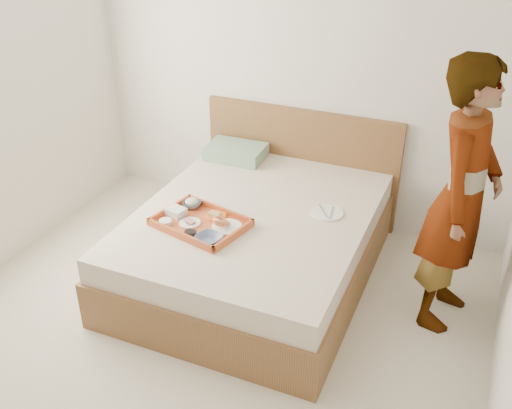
{
  "coord_description": "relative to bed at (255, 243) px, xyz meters",
  "views": [
    {
      "loc": [
        1.45,
        -2.24,
        2.6
      ],
      "look_at": [
        0.11,
        0.9,
        0.65
      ],
      "focal_mm": 41.03,
      "sensor_mm": 36.0,
      "label": 1
    }
  ],
  "objects": [
    {
      "name": "bed",
      "position": [
        0.0,
        0.0,
        0.0
      ],
      "size": [
        1.65,
        2.0,
        0.53
      ],
      "primitive_type": "cube",
      "color": "brown",
      "rests_on": "ground"
    },
    {
      "name": "tray",
      "position": [
        -0.26,
        -0.32,
        0.29
      ],
      "size": [
        0.67,
        0.55,
        0.05
      ],
      "primitive_type": "cube",
      "rotation": [
        0.0,
        0.0,
        -0.23
      ],
      "color": "#C95B26",
      "rests_on": "bed"
    },
    {
      "name": "cheese_round",
      "position": [
        -0.48,
        -0.41,
        0.3
      ],
      "size": [
        0.1,
        0.1,
        0.03
      ],
      "primitive_type": "cylinder",
      "rotation": [
        0.0,
        0.0,
        -0.23
      ],
      "color": "white",
      "rests_on": "tray"
    },
    {
      "name": "headboard",
      "position": [
        0.0,
        0.97,
        0.21
      ],
      "size": [
        1.65,
        0.06,
        0.95
      ],
      "primitive_type": "cube",
      "color": "brown",
      "rests_on": "ground"
    },
    {
      "name": "dinner_plate",
      "position": [
        0.47,
        0.17,
        0.27
      ],
      "size": [
        0.28,
        0.28,
        0.01
      ],
      "primitive_type": "cylinder",
      "rotation": [
        0.0,
        0.0,
        0.32
      ],
      "color": "white",
      "rests_on": "bed"
    },
    {
      "name": "salad_bowl",
      "position": [
        -0.42,
        -0.14,
        0.3
      ],
      "size": [
        0.16,
        0.16,
        0.04
      ],
      "primitive_type": "imported",
      "rotation": [
        0.0,
        0.0,
        -0.23
      ],
      "color": "navy",
      "rests_on": "tray"
    },
    {
      "name": "wall_back",
      "position": [
        -0.06,
        1.0,
        1.04
      ],
      "size": [
        3.5,
        0.01,
        2.6
      ],
      "primitive_type": "cube",
      "color": "silver",
      "rests_on": "ground"
    },
    {
      "name": "ground",
      "position": [
        -0.06,
        -1.0,
        -0.27
      ],
      "size": [
        3.5,
        4.0,
        0.01
      ],
      "primitive_type": "cube",
      "color": "beige",
      "rests_on": "ground"
    },
    {
      "name": "sauce_dish",
      "position": [
        -0.25,
        -0.48,
        0.3
      ],
      "size": [
        0.1,
        0.1,
        0.03
      ],
      "primitive_type": "cylinder",
      "rotation": [
        0.0,
        0.0,
        -0.23
      ],
      "color": "black",
      "rests_on": "tray"
    },
    {
      "name": "plastic_tub",
      "position": [
        -0.47,
        -0.28,
        0.31
      ],
      "size": [
        0.14,
        0.13,
        0.05
      ],
      "primitive_type": "cube",
      "rotation": [
        0.0,
        0.0,
        -0.23
      ],
      "color": "silver",
      "rests_on": "tray"
    },
    {
      "name": "bread_plate",
      "position": [
        -0.21,
        -0.19,
        0.29
      ],
      "size": [
        0.17,
        0.17,
        0.01
      ],
      "primitive_type": "cylinder",
      "rotation": [
        0.0,
        0.0,
        -0.23
      ],
      "color": "orange",
      "rests_on": "tray"
    },
    {
      "name": "prawn_plate",
      "position": [
        -0.08,
        -0.3,
        0.29
      ],
      "size": [
        0.24,
        0.24,
        0.01
      ],
      "primitive_type": "cylinder",
      "rotation": [
        0.0,
        0.0,
        -0.23
      ],
      "color": "white",
      "rests_on": "tray"
    },
    {
      "name": "pillow",
      "position": [
        -0.49,
        0.75,
        0.32
      ],
      "size": [
        0.48,
        0.33,
        0.11
      ],
      "primitive_type": "cube",
      "rotation": [
        0.0,
        0.0,
        0.03
      ],
      "color": "#8AB491",
      "rests_on": "bed"
    },
    {
      "name": "meat_plate",
      "position": [
        -0.33,
        -0.34,
        0.29
      ],
      "size": [
        0.17,
        0.17,
        0.01
      ],
      "primitive_type": "cylinder",
      "rotation": [
        0.0,
        0.0,
        -0.23
      ],
      "color": "white",
      "rests_on": "tray"
    },
    {
      "name": "person",
      "position": [
        1.33,
        0.09,
        0.62
      ],
      "size": [
        0.53,
        0.71,
        1.77
      ],
      "primitive_type": "imported",
      "rotation": [
        0.0,
        0.0,
        1.39
      ],
      "color": "silver",
      "rests_on": "ground"
    },
    {
      "name": "navy_bowl_big",
      "position": [
        -0.11,
        -0.49,
        0.3
      ],
      "size": [
        0.2,
        0.2,
        0.04
      ],
      "primitive_type": "imported",
      "rotation": [
        0.0,
        0.0,
        -0.23
      ],
      "color": "navy",
      "rests_on": "tray"
    }
  ]
}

